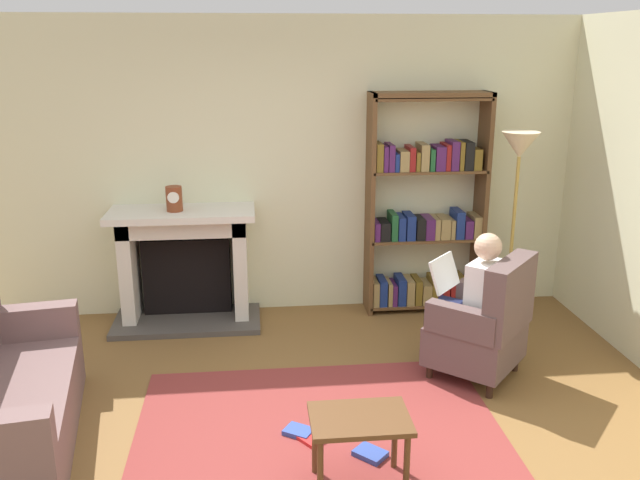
{
  "coord_description": "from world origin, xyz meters",
  "views": [
    {
      "loc": [
        -0.39,
        -3.52,
        2.45
      ],
      "look_at": [
        0.1,
        1.2,
        1.05
      ],
      "focal_mm": 37.45,
      "sensor_mm": 36.0,
      "label": 1
    }
  ],
  "objects_px": {
    "seated_reader": "(471,298)",
    "floor_lamp": "(519,163)",
    "side_table": "(360,428)",
    "fireplace": "(185,261)",
    "mantel_clock": "(174,199)",
    "armchair_reading": "(484,326)",
    "bookshelf": "(426,212)",
    "sofa_floral": "(1,401)"
  },
  "relations": [
    {
      "from": "fireplace",
      "to": "bookshelf",
      "type": "relative_size",
      "value": 0.64
    },
    {
      "from": "fireplace",
      "to": "seated_reader",
      "type": "xyz_separation_m",
      "value": [
        2.23,
        -1.29,
        0.06
      ]
    },
    {
      "from": "floor_lamp",
      "to": "fireplace",
      "type": "bearing_deg",
      "value": 171.41
    },
    {
      "from": "side_table",
      "to": "seated_reader",
      "type": "bearing_deg",
      "value": 50.78
    },
    {
      "from": "fireplace",
      "to": "floor_lamp",
      "type": "xyz_separation_m",
      "value": [
        2.87,
        -0.43,
        0.92
      ]
    },
    {
      "from": "bookshelf",
      "to": "sofa_floral",
      "type": "xyz_separation_m",
      "value": [
        -3.18,
        -1.99,
        -0.63
      ]
    },
    {
      "from": "fireplace",
      "to": "sofa_floral",
      "type": "relative_size",
      "value": 0.73
    },
    {
      "from": "floor_lamp",
      "to": "seated_reader",
      "type": "bearing_deg",
      "value": -126.54
    },
    {
      "from": "seated_reader",
      "to": "floor_lamp",
      "type": "height_order",
      "value": "floor_lamp"
    },
    {
      "from": "mantel_clock",
      "to": "sofa_floral",
      "type": "bearing_deg",
      "value": -116.28
    },
    {
      "from": "sofa_floral",
      "to": "floor_lamp",
      "type": "xyz_separation_m",
      "value": [
        3.84,
        1.52,
        1.16
      ]
    },
    {
      "from": "mantel_clock",
      "to": "floor_lamp",
      "type": "bearing_deg",
      "value": -6.53
    },
    {
      "from": "sofa_floral",
      "to": "side_table",
      "type": "distance_m",
      "value": 2.24
    },
    {
      "from": "bookshelf",
      "to": "fireplace",
      "type": "bearing_deg",
      "value": -179.05
    },
    {
      "from": "sofa_floral",
      "to": "side_table",
      "type": "bearing_deg",
      "value": -115.23
    },
    {
      "from": "fireplace",
      "to": "seated_reader",
      "type": "bearing_deg",
      "value": -30.05
    },
    {
      "from": "fireplace",
      "to": "bookshelf",
      "type": "bearing_deg",
      "value": 0.95
    },
    {
      "from": "fireplace",
      "to": "side_table",
      "type": "height_order",
      "value": "fireplace"
    },
    {
      "from": "fireplace",
      "to": "armchair_reading",
      "type": "xyz_separation_m",
      "value": [
        2.32,
        -1.37,
        -0.14
      ]
    },
    {
      "from": "sofa_floral",
      "to": "floor_lamp",
      "type": "relative_size",
      "value": 1.03
    },
    {
      "from": "armchair_reading",
      "to": "side_table",
      "type": "relative_size",
      "value": 1.73
    },
    {
      "from": "seated_reader",
      "to": "side_table",
      "type": "bearing_deg",
      "value": 2.58
    },
    {
      "from": "side_table",
      "to": "floor_lamp",
      "type": "xyz_separation_m",
      "value": [
        1.69,
        2.15,
        1.09
      ]
    },
    {
      "from": "armchair_reading",
      "to": "seated_reader",
      "type": "bearing_deg",
      "value": -90.0
    },
    {
      "from": "bookshelf",
      "to": "seated_reader",
      "type": "relative_size",
      "value": 1.79
    },
    {
      "from": "mantel_clock",
      "to": "armchair_reading",
      "type": "xyz_separation_m",
      "value": [
        2.37,
        -1.27,
        -0.74
      ]
    },
    {
      "from": "mantel_clock",
      "to": "seated_reader",
      "type": "height_order",
      "value": "mantel_clock"
    },
    {
      "from": "bookshelf",
      "to": "floor_lamp",
      "type": "height_order",
      "value": "bookshelf"
    },
    {
      "from": "seated_reader",
      "to": "floor_lamp",
      "type": "distance_m",
      "value": 1.37
    },
    {
      "from": "mantel_clock",
      "to": "sofa_floral",
      "type": "relative_size",
      "value": 0.12
    },
    {
      "from": "bookshelf",
      "to": "side_table",
      "type": "xyz_separation_m",
      "value": [
        -1.03,
        -2.62,
        -0.57
      ]
    },
    {
      "from": "seated_reader",
      "to": "mantel_clock",
      "type": "bearing_deg",
      "value": -75.76
    },
    {
      "from": "sofa_floral",
      "to": "side_table",
      "type": "height_order",
      "value": "sofa_floral"
    },
    {
      "from": "fireplace",
      "to": "floor_lamp",
      "type": "relative_size",
      "value": 0.75
    },
    {
      "from": "mantel_clock",
      "to": "floor_lamp",
      "type": "relative_size",
      "value": 0.12
    },
    {
      "from": "fireplace",
      "to": "armchair_reading",
      "type": "bearing_deg",
      "value": -30.56
    },
    {
      "from": "fireplace",
      "to": "floor_lamp",
      "type": "distance_m",
      "value": 3.04
    },
    {
      "from": "fireplace",
      "to": "seated_reader",
      "type": "relative_size",
      "value": 1.15
    },
    {
      "from": "mantel_clock",
      "to": "armchair_reading",
      "type": "bearing_deg",
      "value": -28.18
    },
    {
      "from": "sofa_floral",
      "to": "bookshelf",
      "type": "bearing_deg",
      "value": -66.83
    },
    {
      "from": "bookshelf",
      "to": "floor_lamp",
      "type": "bearing_deg",
      "value": -35.58
    },
    {
      "from": "seated_reader",
      "to": "sofa_floral",
      "type": "bearing_deg",
      "value": -36.56
    }
  ]
}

